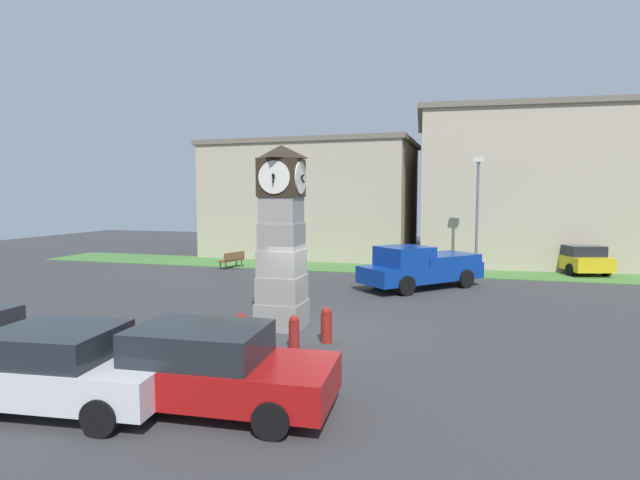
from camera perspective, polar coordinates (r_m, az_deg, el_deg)
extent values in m
plane|color=#38383A|center=(14.93, -0.59, -10.28)|extent=(71.81, 71.81, 0.00)
cube|color=gray|center=(15.22, -4.33, -8.47)|extent=(1.33, 1.33, 0.78)
cube|color=gray|center=(15.05, -4.35, -5.57)|extent=(1.26, 1.26, 0.78)
cube|color=gray|center=(14.93, -4.37, -2.61)|extent=(1.20, 1.20, 0.78)
cube|color=gray|center=(14.85, -4.39, 0.40)|extent=(1.13, 1.13, 0.78)
cube|color=gray|center=(14.81, -4.41, 3.43)|extent=(1.07, 1.07, 0.78)
cube|color=#2D2316|center=(14.81, -4.44, 7.09)|extent=(1.15, 1.15, 1.11)
cylinder|color=white|center=(15.37, -3.67, 7.01)|extent=(0.94, 0.04, 0.94)
cube|color=black|center=(15.40, -3.63, 7.01)|extent=(0.06, 0.19, 0.16)
cube|color=black|center=(15.40, -3.63, 7.01)|extent=(0.04, 0.20, 0.33)
cylinder|color=white|center=(14.25, -5.27, 7.16)|extent=(0.94, 0.04, 0.94)
cube|color=black|center=(14.23, -5.31, 7.17)|extent=(0.06, 0.16, 0.19)
cube|color=black|center=(14.23, -5.31, 7.17)|extent=(0.04, 0.18, 0.34)
cylinder|color=white|center=(14.62, -2.23, 7.13)|extent=(0.04, 0.94, 0.94)
cube|color=black|center=(14.61, -2.12, 7.13)|extent=(0.16, 0.06, 0.19)
cube|color=black|center=(14.61, -2.12, 7.13)|extent=(0.20, 0.04, 0.33)
cylinder|color=white|center=(15.03, -6.58, 7.04)|extent=(0.04, 0.94, 0.94)
cube|color=black|center=(15.04, -6.69, 7.04)|extent=(0.22, 0.06, 0.09)
cube|color=black|center=(15.04, -6.69, 7.04)|extent=(0.11, 0.04, 0.35)
pyramid|color=#2D2316|center=(14.86, -4.46, 10.00)|extent=(1.21, 1.21, 0.40)
cylinder|color=maroon|center=(13.64, 0.74, -10.04)|extent=(0.31, 0.31, 0.79)
sphere|color=maroon|center=(13.54, 0.74, -8.24)|extent=(0.28, 0.28, 0.28)
cylinder|color=maroon|center=(13.10, -2.99, -10.83)|extent=(0.28, 0.28, 0.72)
sphere|color=maroon|center=(13.00, -2.99, -9.12)|extent=(0.25, 0.25, 0.25)
cylinder|color=maroon|center=(12.29, -8.98, -11.33)|extent=(0.32, 0.32, 0.98)
sphere|color=maroon|center=(12.16, -9.01, -8.90)|extent=(0.28, 0.28, 0.28)
cylinder|color=#333338|center=(12.01, -16.40, -12.12)|extent=(0.24, 0.24, 0.88)
sphere|color=#333338|center=(11.88, -16.45, -9.92)|extent=(0.22, 0.22, 0.22)
cylinder|color=black|center=(12.85, -28.77, -11.96)|extent=(0.64, 0.23, 0.64)
cube|color=silver|center=(10.68, -26.52, -13.68)|extent=(4.08, 2.35, 0.67)
cube|color=#1E2328|center=(10.68, -27.93, -10.31)|extent=(2.31, 2.02, 0.55)
cylinder|color=black|center=(10.89, -18.12, -14.62)|extent=(0.66, 0.28, 0.64)
cylinder|color=black|center=(9.40, -23.81, -18.03)|extent=(0.66, 0.28, 0.64)
cylinder|color=black|center=(12.18, -28.45, -12.86)|extent=(0.66, 0.28, 0.64)
cube|color=#A51111|center=(9.75, -11.72, -15.06)|extent=(4.46, 2.14, 0.67)
cube|color=#1E2328|center=(9.68, -13.58, -11.28)|extent=(2.49, 1.87, 0.60)
cylinder|color=black|center=(10.21, -2.32, -15.72)|extent=(0.65, 0.26, 0.64)
cylinder|color=black|center=(8.62, -5.56, -19.78)|extent=(0.65, 0.26, 0.64)
cylinder|color=black|center=(11.17, -16.26, -14.07)|extent=(0.65, 0.26, 0.64)
cylinder|color=black|center=(9.74, -21.58, -17.12)|extent=(0.65, 0.26, 0.64)
cube|color=gold|center=(29.00, 27.16, -2.12)|extent=(2.93, 4.36, 0.70)
cube|color=#1E2328|center=(28.67, 27.49, -0.99)|extent=(2.27, 2.60, 0.51)
cylinder|color=black|center=(29.74, 24.52, -2.44)|extent=(0.39, 0.68, 0.64)
cylinder|color=black|center=(30.53, 27.52, -2.37)|extent=(0.39, 0.68, 0.64)
cylinder|color=black|center=(27.54, 26.72, -3.08)|extent=(0.39, 0.68, 0.64)
cylinder|color=black|center=(28.40, 29.89, -2.99)|extent=(0.39, 0.68, 0.64)
cube|color=navy|center=(21.89, 11.52, -3.60)|extent=(5.23, 5.37, 0.70)
cube|color=navy|center=(21.16, 9.61, -1.82)|extent=(2.68, 2.69, 0.80)
cube|color=navy|center=(22.58, 13.63, -2.03)|extent=(3.52, 3.56, 0.36)
cylinder|color=black|center=(20.17, 9.78, -5.17)|extent=(0.75, 0.77, 0.80)
cylinder|color=black|center=(21.59, 6.57, -4.46)|extent=(0.75, 0.77, 0.80)
cylinder|color=black|center=(22.45, 16.27, -4.27)|extent=(0.75, 0.77, 0.80)
cylinder|color=black|center=(23.73, 12.98, -3.70)|extent=(0.75, 0.77, 0.80)
cube|color=brown|center=(27.83, -10.13, -2.28)|extent=(0.93, 1.68, 0.08)
cube|color=brown|center=(27.64, -9.75, -1.80)|extent=(0.51, 1.55, 0.40)
cylinder|color=#262628|center=(28.47, -9.55, -2.57)|extent=(0.06, 0.06, 0.45)
cylinder|color=#262628|center=(27.53, -11.32, -2.85)|extent=(0.06, 0.06, 0.45)
cylinder|color=#262628|center=(28.20, -8.94, -2.63)|extent=(0.06, 0.06, 0.45)
cylinder|color=#262628|center=(27.26, -10.71, -2.92)|extent=(0.06, 0.06, 0.45)
cylinder|color=slate|center=(25.16, 17.51, 2.15)|extent=(0.14, 0.14, 5.58)
cube|color=silver|center=(25.20, 17.69, 8.77)|extent=(0.50, 0.24, 0.24)
cube|color=#B7A88E|center=(33.79, -0.83, 4.41)|extent=(13.28, 8.28, 7.19)
cube|color=#6E6455|center=(33.96, -0.84, 10.75)|extent=(13.68, 8.53, 0.30)
cube|color=#B7A88E|center=(33.81, 27.05, 5.06)|extent=(18.80, 11.67, 8.59)
cube|color=#6E6455|center=(34.15, 27.35, 12.54)|extent=(19.37, 12.02, 0.30)
cube|color=#477A38|center=(27.46, 8.79, -3.26)|extent=(43.09, 4.11, 0.04)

